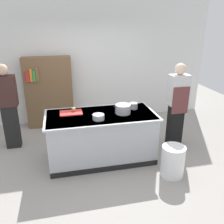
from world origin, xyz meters
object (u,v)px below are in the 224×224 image
person_guest (8,105)px  onion (74,109)px  trash_bin (173,161)px  bookshelf (49,93)px  person_chef (177,104)px  sauce_pan (133,106)px  mixing_bowl (98,117)px  stock_pot (123,109)px

person_guest → onion: bearing=82.4°
onion → trash_bin: (1.53, -1.02, -0.69)m
person_guest → bookshelf: person_guest is taller
onion → person_chef: (2.05, -0.03, -0.05)m
sauce_pan → mixing_bowl: size_ratio=1.10×
onion → bookshelf: bookshelf is taller
stock_pot → mixing_bowl: (-0.48, -0.19, -0.04)m
stock_pot → person_guest: size_ratio=0.20×
onion → stock_pot: (0.86, -0.26, 0.02)m
stock_pot → trash_bin: size_ratio=0.64×
bookshelf → person_guest: bearing=-128.9°
sauce_pan → trash_bin: size_ratio=0.41×
mixing_bowl → person_guest: (-1.62, 1.08, -0.04)m
person_chef → person_guest: size_ratio=1.00×
onion → bookshelf: 1.65m
stock_pot → mixing_bowl: size_ratio=1.72×
person_chef → sauce_pan: bearing=112.0°
trash_bin → person_chef: person_chef is taller
mixing_bowl → bookshelf: 2.20m
mixing_bowl → person_chef: bearing=14.2°
onion → sauce_pan: bearing=-3.5°
stock_pot → mixing_bowl: stock_pot is taller
person_chef → bookshelf: bearing=77.0°
trash_bin → person_chef: bearing=62.4°
person_guest → bookshelf: bearing=160.7°
sauce_pan → bookshelf: 2.29m
trash_bin → person_chef: 1.29m
onion → trash_bin: size_ratio=0.14×
sauce_pan → person_guest: bearing=163.4°
stock_pot → mixing_bowl: bearing=-158.3°
onion → stock_pot: bearing=-16.6°
mixing_bowl → trash_bin: bearing=-26.3°
stock_pot → onion: bearing=163.4°
onion → mixing_bowl: bearing=-49.7°
onion → person_chef: person_chef is taller
sauce_pan → person_guest: (-2.36, 0.70, -0.05)m
sauce_pan → person_chef: bearing=2.6°
trash_bin → person_guest: 3.28m
person_chef → bookshelf: person_chef is taller
onion → person_chef: 2.05m
trash_bin → person_guest: size_ratio=0.31×
stock_pot → person_chef: size_ratio=0.20×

